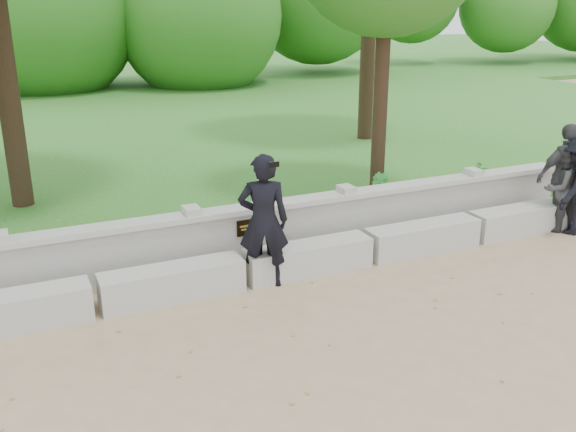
# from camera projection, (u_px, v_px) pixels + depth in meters

# --- Properties ---
(ground) EXTENTS (80.00, 80.00, 0.00)m
(ground) POSITION_uv_depth(u_px,v_px,m) (304.00, 349.00, 7.30)
(ground) COLOR #A18463
(ground) RESTS_ON ground
(lawn) EXTENTS (40.00, 22.00, 0.25)m
(lawn) POSITION_uv_depth(u_px,v_px,m) (100.00, 125.00, 19.29)
(lawn) COLOR #285C17
(lawn) RESTS_ON ground
(concrete_bench) EXTENTS (11.90, 0.45, 0.45)m
(concrete_bench) POSITION_uv_depth(u_px,v_px,m) (244.00, 270.00, 8.86)
(concrete_bench) COLOR #B5B2AB
(concrete_bench) RESTS_ON ground
(parapet_wall) EXTENTS (12.50, 0.35, 0.90)m
(parapet_wall) POSITION_uv_depth(u_px,v_px,m) (226.00, 237.00, 9.38)
(parapet_wall) COLOR #AAA7A1
(parapet_wall) RESTS_ON ground
(man_main) EXTENTS (0.80, 0.74, 1.87)m
(man_main) POSITION_uv_depth(u_px,v_px,m) (263.00, 221.00, 8.64)
(man_main) COLOR black
(man_main) RESTS_ON ground
(visitor_left) EXTENTS (0.80, 0.67, 1.49)m
(visitor_left) POSITION_uv_depth(u_px,v_px,m) (559.00, 188.00, 10.80)
(visitor_left) COLOR #36363A
(visitor_left) RESTS_ON ground
(visitor_right) EXTENTS (1.14, 0.66, 1.82)m
(visitor_right) POSITION_uv_depth(u_px,v_px,m) (566.00, 177.00, 10.83)
(visitor_right) COLOR #39393E
(visitor_right) RESTS_ON ground
(shrub_a) EXTENTS (0.29, 0.33, 0.52)m
(shrub_a) POSITION_uv_depth(u_px,v_px,m) (39.00, 245.00, 8.97)
(shrub_a) COLOR #2B7E2C
(shrub_a) RESTS_ON lawn
(shrub_b) EXTENTS (0.36, 0.41, 0.65)m
(shrub_b) POSITION_uv_depth(u_px,v_px,m) (380.00, 192.00, 11.16)
(shrub_b) COLOR #2B7E2C
(shrub_b) RESTS_ON lawn
(shrub_c) EXTENTS (0.63, 0.60, 0.54)m
(shrub_c) POSITION_uv_depth(u_px,v_px,m) (487.00, 178.00, 12.20)
(shrub_c) COLOR #2B7E2C
(shrub_c) RESTS_ON lawn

